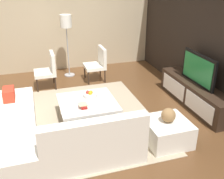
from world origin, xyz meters
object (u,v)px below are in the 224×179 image
sectional_couch (37,132)px  coffee_table (88,110)px  accent_chair_near (48,68)px  ottoman (167,132)px  decorative_ball (168,115)px  television (198,69)px  fruit_bowl (90,95)px  media_console (195,94)px  floor_lamp (66,26)px  accent_chair_far (98,62)px  book_stack (83,105)px

sectional_couch → coffee_table: 1.16m
accent_chair_near → ottoman: accent_chair_near is taller
decorative_ball → television: bearing=130.6°
fruit_bowl → decorative_ball: size_ratio=1.20×
media_console → accent_chair_near: (-1.89, -2.86, 0.24)m
decorative_ball → media_console: bearing=130.6°
accent_chair_near → coffee_table: bearing=8.2°
ottoman → fruit_bowl: fruit_bowl is taller
media_console → fruit_bowl: (-0.28, -2.20, 0.17)m
floor_lamp → accent_chair_far: 1.23m
television → fruit_bowl: size_ratio=3.81×
media_console → floor_lamp: (-2.54, -2.27, 1.11)m
ottoman → decorative_ball: bearing=0.0°
sectional_couch → accent_chair_far: 3.04m
sectional_couch → fruit_bowl: sectional_couch is taller
sectional_couch → media_console: bearing=99.2°
floor_lamp → fruit_bowl: 2.44m
media_console → sectional_couch: size_ratio=0.86×
book_stack → media_console: bearing=92.9°
sectional_couch → accent_chair_far: (-2.53, 1.67, 0.21)m
fruit_bowl → accent_chair_far: 1.82m
sectional_couch → accent_chair_near: accent_chair_near is taller
sectional_couch → decorative_ball: sectional_couch is taller
accent_chair_far → fruit_bowl: bearing=-18.1°
accent_chair_near → fruit_bowl: accent_chair_near is taller
television → sectional_couch: television is taller
television → media_console: bearing=-90.0°
ottoman → book_stack: bearing=-127.1°
television → fruit_bowl: television is taller
book_stack → floor_lamp: bearing=176.9°
floor_lamp → book_stack: bearing=-3.1°
coffee_table → book_stack: size_ratio=5.85×
sectional_couch → accent_chair_near: bearing=170.4°
ottoman → sectional_couch: bearing=-103.9°
sectional_couch → fruit_bowl: 1.35m
coffee_table → accent_chair_far: size_ratio=1.22×
floor_lamp → accent_chair_far: bearing=51.4°
accent_chair_far → ottoman: bearing=8.5°
media_console → sectional_couch: sectional_couch is taller
television → floor_lamp: bearing=-138.2°
floor_lamp → fruit_bowl: (2.26, 0.07, -0.93)m
ottoman → decorative_ball: decorative_ball is taller
media_console → floor_lamp: size_ratio=1.30×
accent_chair_near → fruit_bowl: 1.74m
coffee_table → accent_chair_near: (-1.79, -0.56, 0.29)m
coffee_table → fruit_bowl: size_ratio=3.79×
coffee_table → book_stack: (0.22, -0.12, 0.22)m
book_stack → decorative_ball: bearing=52.9°
sectional_couch → book_stack: 0.95m
coffee_table → book_stack: bearing=-28.6°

